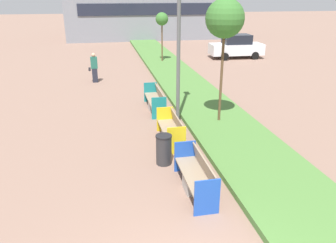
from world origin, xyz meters
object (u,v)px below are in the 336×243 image
(pedestrian_walking, at_px, (94,68))
(bench_blue_frame, at_px, (196,178))
(bench_yellow_frame, at_px, (171,132))
(street_lamp_post, at_px, (179,13))
(parked_car_distant, at_px, (236,47))
(litter_bin, at_px, (164,150))
(sapling_tree_near, at_px, (225,19))
(sapling_tree_far, at_px, (162,20))
(bench_teal_frame, at_px, (155,101))

(pedestrian_walking, bearing_deg, bench_blue_frame, -77.52)
(bench_yellow_frame, bearing_deg, street_lamp_post, 69.67)
(parked_car_distant, bearing_deg, litter_bin, -115.85)
(pedestrian_walking, xyz_separation_m, parked_car_distant, (11.13, 5.77, 0.04))
(sapling_tree_near, distance_m, pedestrian_walking, 9.71)
(sapling_tree_far, bearing_deg, pedestrian_walking, -135.48)
(bench_blue_frame, xyz_separation_m, street_lamp_post, (0.61, 4.81, 3.86))
(sapling_tree_far, xyz_separation_m, pedestrian_walking, (-4.89, -4.81, -2.25))
(bench_yellow_frame, height_order, pedestrian_walking, pedestrian_walking)
(sapling_tree_far, bearing_deg, bench_blue_frame, -97.39)
(bench_teal_frame, height_order, sapling_tree_near, sapling_tree_near)
(pedestrian_walking, distance_m, parked_car_distant, 12.54)
(litter_bin, height_order, sapling_tree_far, sapling_tree_far)
(sapling_tree_near, bearing_deg, litter_bin, -134.71)
(bench_blue_frame, bearing_deg, litter_bin, 109.09)
(bench_yellow_frame, relative_size, bench_teal_frame, 0.82)
(bench_teal_frame, xyz_separation_m, sapling_tree_near, (2.20, -2.24, 3.64))
(bench_yellow_frame, height_order, sapling_tree_far, sapling_tree_far)
(street_lamp_post, xyz_separation_m, sapling_tree_near, (1.59, -0.42, -0.20))
(bench_blue_frame, relative_size, pedestrian_walking, 1.25)
(street_lamp_post, xyz_separation_m, pedestrian_walking, (-3.30, 7.35, -3.35))
(street_lamp_post, height_order, sapling_tree_far, street_lamp_post)
(bench_teal_frame, xyz_separation_m, parked_car_distant, (8.43, 11.30, 0.53))
(litter_bin, height_order, sapling_tree_near, sapling_tree_near)
(bench_yellow_frame, relative_size, sapling_tree_near, 0.43)
(parked_car_distant, bearing_deg, sapling_tree_far, -168.25)
(bench_blue_frame, height_order, street_lamp_post, street_lamp_post)
(bench_yellow_frame, bearing_deg, sapling_tree_far, 80.95)
(bench_teal_frame, bearing_deg, parked_car_distant, 53.26)
(bench_blue_frame, distance_m, street_lamp_post, 6.19)
(bench_teal_frame, bearing_deg, sapling_tree_near, -45.60)
(litter_bin, xyz_separation_m, sapling_tree_far, (2.76, 15.37, 2.65))
(sapling_tree_far, bearing_deg, street_lamp_post, -97.44)
(litter_bin, distance_m, sapling_tree_near, 5.29)
(pedestrian_walking, bearing_deg, street_lamp_post, -65.81)
(bench_yellow_frame, xyz_separation_m, sapling_tree_near, (2.20, 1.24, 3.66))
(street_lamp_post, bearing_deg, sapling_tree_far, 82.56)
(street_lamp_post, xyz_separation_m, sapling_tree_far, (1.59, 12.17, -1.10))
(bench_teal_frame, height_order, sapling_tree_far, sapling_tree_far)
(litter_bin, distance_m, parked_car_distant, 18.64)
(bench_blue_frame, relative_size, bench_teal_frame, 0.87)
(street_lamp_post, relative_size, pedestrian_walking, 4.48)
(sapling_tree_far, bearing_deg, sapling_tree_near, -90.00)
(litter_bin, xyz_separation_m, sapling_tree_near, (2.76, 2.78, 3.55))
(bench_yellow_frame, distance_m, litter_bin, 1.65)
(pedestrian_walking, bearing_deg, sapling_tree_near, -57.80)
(bench_teal_frame, height_order, street_lamp_post, street_lamp_post)
(bench_teal_frame, bearing_deg, street_lamp_post, -71.60)
(bench_teal_frame, relative_size, pedestrian_walking, 1.44)
(bench_blue_frame, bearing_deg, street_lamp_post, 82.75)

